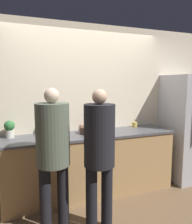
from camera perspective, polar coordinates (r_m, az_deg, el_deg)
ground_plane at (r=3.32m, az=0.97°, el=-23.03°), size 14.00×14.00×0.00m
wall_back at (r=3.51m, az=-3.08°, el=1.18°), size 5.20×0.06×2.60m
counter at (r=3.42m, az=-1.33°, el=-13.30°), size 2.56×0.65×0.94m
refrigerator at (r=4.18m, az=22.71°, el=-3.72°), size 0.76×0.72×1.83m
person_left at (r=2.48m, az=-11.17°, el=-8.98°), size 0.37×0.37×1.64m
person_center at (r=2.44m, az=0.88°, el=-9.76°), size 0.34×0.34×1.63m
fruit_bowl at (r=3.27m, az=-1.56°, el=-4.70°), size 0.30×0.30×0.14m
utensil_crock at (r=3.56m, az=3.53°, el=-3.51°), size 0.10×0.10×0.26m
bottle_green at (r=3.30m, az=-13.96°, el=-4.10°), size 0.08×0.08×0.23m
bottle_red at (r=3.45m, az=-2.71°, el=-3.70°), size 0.05×0.05×0.19m
cup_yellow at (r=3.79m, az=10.04°, el=-3.25°), size 0.09×0.09×0.08m
potted_plant at (r=3.22m, az=-21.66°, el=-4.01°), size 0.14×0.14×0.24m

